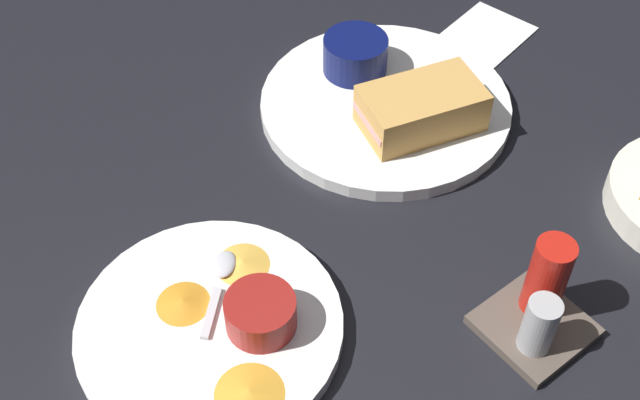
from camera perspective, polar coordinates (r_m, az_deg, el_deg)
name	(u,v)px	position (r cm, az deg, el deg)	size (l,w,h in cm)	color
ground_plane	(367,160)	(93.02, 3.27, 2.76)	(110.00, 110.00, 3.00)	black
plate_sandwich_main	(385,105)	(96.47, 4.52, 6.54)	(28.83, 28.83, 1.60)	white
sandwich_half_near	(422,108)	(91.61, 7.01, 6.30)	(14.64, 10.79, 4.80)	tan
ramekin_dark_sauce	(355,54)	(98.54, 2.45, 10.03)	(7.60, 7.60, 4.31)	#0C144C
spoon_by_dark_ramekin	(368,98)	(95.44, 3.35, 7.01)	(5.44, 9.59, 0.80)	silver
plate_chips_companion	(210,328)	(76.66, -7.59, -8.70)	(24.32, 24.32, 1.60)	white
ramekin_light_gravy	(260,312)	(73.92, -4.12, -7.73)	(6.44, 6.44, 3.39)	maroon
spoon_by_gravy_ramekin	(221,275)	(78.50, -6.82, -5.18)	(8.15, 7.90, 0.80)	silver
plantain_chip_scatter	(228,324)	(75.36, -6.36, -8.47)	(14.82, 19.20, 0.60)	gold
condiment_caddy	(541,304)	(76.87, 14.98, -6.92)	(9.00, 9.00, 9.50)	brown
paper_napkin_folded	(486,34)	(109.84, 11.37, 11.17)	(11.00, 9.00, 0.40)	white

